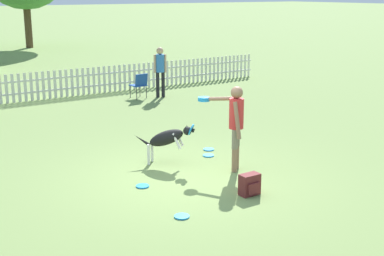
{
  "coord_description": "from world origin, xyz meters",
  "views": [
    {
      "loc": [
        -5.19,
        -7.92,
        3.41
      ],
      "look_at": [
        0.46,
        0.5,
        0.79
      ],
      "focal_mm": 50.0,
      "sensor_mm": 36.0,
      "label": 1
    }
  ],
  "objects_px": {
    "leaping_dog": "(168,138)",
    "folding_chair_blue_left": "(140,84)",
    "spectator_standing": "(160,67)",
    "frisbee_near_handler": "(143,186)",
    "frisbee_midfield": "(209,149)",
    "frisbee_near_dog": "(182,216)",
    "frisbee_far_scatter": "(208,155)",
    "handler_person": "(234,118)",
    "backpack_on_grass": "(250,185)"
  },
  "relations": [
    {
      "from": "folding_chair_blue_left",
      "to": "frisbee_near_handler",
      "type": "bearing_deg",
      "value": 56.57
    },
    {
      "from": "handler_person",
      "to": "frisbee_midfield",
      "type": "height_order",
      "value": "handler_person"
    },
    {
      "from": "frisbee_near_handler",
      "to": "spectator_standing",
      "type": "height_order",
      "value": "spectator_standing"
    },
    {
      "from": "frisbee_near_handler",
      "to": "backpack_on_grass",
      "type": "relative_size",
      "value": 0.64
    },
    {
      "from": "folding_chair_blue_left",
      "to": "spectator_standing",
      "type": "xyz_separation_m",
      "value": [
        0.66,
        -0.2,
        0.5
      ]
    },
    {
      "from": "frisbee_near_handler",
      "to": "frisbee_far_scatter",
      "type": "height_order",
      "value": "same"
    },
    {
      "from": "handler_person",
      "to": "frisbee_far_scatter",
      "type": "bearing_deg",
      "value": 41.91
    },
    {
      "from": "handler_person",
      "to": "folding_chair_blue_left",
      "type": "distance_m",
      "value": 7.59
    },
    {
      "from": "leaping_dog",
      "to": "frisbee_far_scatter",
      "type": "relative_size",
      "value": 4.44
    },
    {
      "from": "leaping_dog",
      "to": "backpack_on_grass",
      "type": "xyz_separation_m",
      "value": [
        0.3,
        -2.2,
        -0.37
      ]
    },
    {
      "from": "folding_chair_blue_left",
      "to": "frisbee_near_dog",
      "type": "bearing_deg",
      "value": 60.12
    },
    {
      "from": "frisbee_near_handler",
      "to": "frisbee_midfield",
      "type": "distance_m",
      "value": 2.6
    },
    {
      "from": "frisbee_near_dog",
      "to": "frisbee_far_scatter",
      "type": "height_order",
      "value": "same"
    },
    {
      "from": "leaping_dog",
      "to": "frisbee_near_handler",
      "type": "bearing_deg",
      "value": -2.46
    },
    {
      "from": "frisbee_far_scatter",
      "to": "backpack_on_grass",
      "type": "relative_size",
      "value": 0.64
    },
    {
      "from": "leaping_dog",
      "to": "frisbee_far_scatter",
      "type": "xyz_separation_m",
      "value": [
        1.01,
        0.0,
        -0.54
      ]
    },
    {
      "from": "frisbee_midfield",
      "to": "leaping_dog",
      "type": "bearing_deg",
      "value": -164.22
    },
    {
      "from": "frisbee_far_scatter",
      "to": "frisbee_midfield",
      "type": "bearing_deg",
      "value": 53.38
    },
    {
      "from": "frisbee_far_scatter",
      "to": "backpack_on_grass",
      "type": "distance_m",
      "value": 2.32
    },
    {
      "from": "frisbee_near_handler",
      "to": "backpack_on_grass",
      "type": "height_order",
      "value": "backpack_on_grass"
    },
    {
      "from": "leaping_dog",
      "to": "folding_chair_blue_left",
      "type": "height_order",
      "value": "leaping_dog"
    },
    {
      "from": "frisbee_near_handler",
      "to": "folding_chair_blue_left",
      "type": "height_order",
      "value": "folding_chair_blue_left"
    },
    {
      "from": "leaping_dog",
      "to": "frisbee_near_dog",
      "type": "height_order",
      "value": "leaping_dog"
    },
    {
      "from": "frisbee_far_scatter",
      "to": "folding_chair_blue_left",
      "type": "relative_size",
      "value": 0.29
    },
    {
      "from": "frisbee_midfield",
      "to": "frisbee_far_scatter",
      "type": "distance_m",
      "value": 0.45
    },
    {
      "from": "frisbee_midfield",
      "to": "frisbee_far_scatter",
      "type": "xyz_separation_m",
      "value": [
        -0.27,
        -0.36,
        0.0
      ]
    },
    {
      "from": "handler_person",
      "to": "frisbee_far_scatter",
      "type": "height_order",
      "value": "handler_person"
    },
    {
      "from": "frisbee_far_scatter",
      "to": "backpack_on_grass",
      "type": "height_order",
      "value": "backpack_on_grass"
    },
    {
      "from": "leaping_dog",
      "to": "frisbee_near_handler",
      "type": "distance_m",
      "value": 1.44
    },
    {
      "from": "frisbee_near_dog",
      "to": "folding_chair_blue_left",
      "type": "distance_m",
      "value": 9.55
    },
    {
      "from": "spectator_standing",
      "to": "frisbee_near_handler",
      "type": "bearing_deg",
      "value": 80.08
    },
    {
      "from": "frisbee_near_dog",
      "to": "spectator_standing",
      "type": "bearing_deg",
      "value": 61.32
    },
    {
      "from": "frisbee_near_dog",
      "to": "folding_chair_blue_left",
      "type": "bearing_deg",
      "value": 65.4
    },
    {
      "from": "frisbee_near_handler",
      "to": "spectator_standing",
      "type": "relative_size",
      "value": 0.15
    },
    {
      "from": "frisbee_near_dog",
      "to": "folding_chair_blue_left",
      "type": "height_order",
      "value": "folding_chair_blue_left"
    },
    {
      "from": "leaping_dog",
      "to": "frisbee_far_scatter",
      "type": "distance_m",
      "value": 1.15
    },
    {
      "from": "handler_person",
      "to": "folding_chair_blue_left",
      "type": "height_order",
      "value": "handler_person"
    },
    {
      "from": "handler_person",
      "to": "leaping_dog",
      "type": "relative_size",
      "value": 1.58
    },
    {
      "from": "handler_person",
      "to": "folding_chair_blue_left",
      "type": "bearing_deg",
      "value": 34.25
    },
    {
      "from": "backpack_on_grass",
      "to": "folding_chair_blue_left",
      "type": "bearing_deg",
      "value": 73.72
    },
    {
      "from": "frisbee_midfield",
      "to": "folding_chair_blue_left",
      "type": "bearing_deg",
      "value": 75.72
    },
    {
      "from": "frisbee_far_scatter",
      "to": "frisbee_near_handler",
      "type": "bearing_deg",
      "value": -157.84
    },
    {
      "from": "frisbee_midfield",
      "to": "spectator_standing",
      "type": "height_order",
      "value": "spectator_standing"
    },
    {
      "from": "leaping_dog",
      "to": "frisbee_near_dog",
      "type": "bearing_deg",
      "value": 22.19
    },
    {
      "from": "handler_person",
      "to": "frisbee_midfield",
      "type": "xyz_separation_m",
      "value": [
        0.39,
        1.36,
        -1.03
      ]
    },
    {
      "from": "handler_person",
      "to": "spectator_standing",
      "type": "height_order",
      "value": "handler_person"
    },
    {
      "from": "frisbee_near_handler",
      "to": "folding_chair_blue_left",
      "type": "xyz_separation_m",
      "value": [
        3.83,
        7.16,
        0.48
      ]
    },
    {
      "from": "handler_person",
      "to": "spectator_standing",
      "type": "bearing_deg",
      "value": 29.0
    },
    {
      "from": "handler_person",
      "to": "backpack_on_grass",
      "type": "xyz_separation_m",
      "value": [
        -0.58,
        -1.2,
        -0.86
      ]
    },
    {
      "from": "spectator_standing",
      "to": "frisbee_near_dog",
      "type": "bearing_deg",
      "value": 84.25
    }
  ]
}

